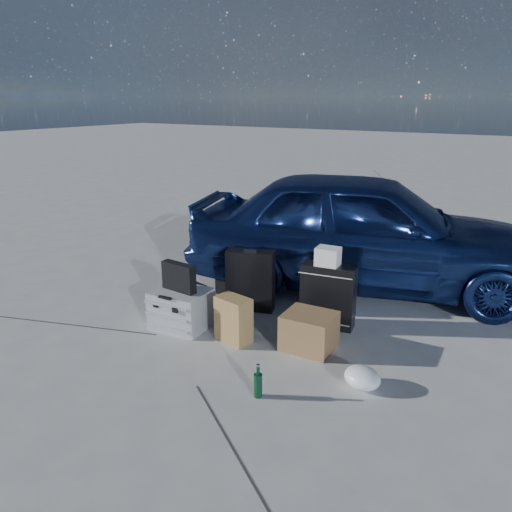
{
  "coord_description": "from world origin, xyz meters",
  "views": [
    {
      "loc": [
        2.48,
        -3.46,
        2.22
      ],
      "look_at": [
        -0.18,
        0.85,
        0.6
      ],
      "focal_mm": 35.0,
      "sensor_mm": 36.0,
      "label": 1
    }
  ],
  "objects_px": {
    "car": "(365,230)",
    "briefcase": "(191,297)",
    "cardboard_box": "(309,331)",
    "suitcase_right": "(328,296)",
    "green_bottle": "(258,381)",
    "pelican_case": "(181,309)",
    "duffel_bag": "(243,283)",
    "suitcase_left": "(250,280)"
  },
  "relations": [
    {
      "from": "cardboard_box",
      "to": "suitcase_right",
      "type": "bearing_deg",
      "value": 95.76
    },
    {
      "from": "suitcase_right",
      "to": "green_bottle",
      "type": "relative_size",
      "value": 2.43
    },
    {
      "from": "car",
      "to": "cardboard_box",
      "type": "relative_size",
      "value": 9.18
    },
    {
      "from": "car",
      "to": "pelican_case",
      "type": "relative_size",
      "value": 7.79
    },
    {
      "from": "car",
      "to": "suitcase_left",
      "type": "xyz_separation_m",
      "value": [
        -0.78,
        -1.31,
        -0.38
      ]
    },
    {
      "from": "briefcase",
      "to": "suitcase_left",
      "type": "bearing_deg",
      "value": 53.1
    },
    {
      "from": "suitcase_left",
      "to": "green_bottle",
      "type": "bearing_deg",
      "value": -74.18
    },
    {
      "from": "duffel_bag",
      "to": "car",
      "type": "bearing_deg",
      "value": 43.27
    },
    {
      "from": "cardboard_box",
      "to": "car",
      "type": "bearing_deg",
      "value": 94.87
    },
    {
      "from": "green_bottle",
      "to": "pelican_case",
      "type": "bearing_deg",
      "value": 153.36
    },
    {
      "from": "green_bottle",
      "to": "cardboard_box",
      "type": "bearing_deg",
      "value": 90.79
    },
    {
      "from": "duffel_bag",
      "to": "briefcase",
      "type": "bearing_deg",
      "value": -108.46
    },
    {
      "from": "green_bottle",
      "to": "duffel_bag",
      "type": "bearing_deg",
      "value": 126.18
    },
    {
      "from": "suitcase_left",
      "to": "duffel_bag",
      "type": "height_order",
      "value": "suitcase_left"
    },
    {
      "from": "suitcase_right",
      "to": "green_bottle",
      "type": "xyz_separation_m",
      "value": [
        0.07,
        -1.44,
        -0.19
      ]
    },
    {
      "from": "suitcase_right",
      "to": "cardboard_box",
      "type": "relative_size",
      "value": 1.42
    },
    {
      "from": "duffel_bag",
      "to": "green_bottle",
      "type": "bearing_deg",
      "value": -54.4
    },
    {
      "from": "cardboard_box",
      "to": "green_bottle",
      "type": "relative_size",
      "value": 1.7
    },
    {
      "from": "briefcase",
      "to": "suitcase_left",
      "type": "xyz_separation_m",
      "value": [
        0.5,
        0.4,
        0.16
      ]
    },
    {
      "from": "cardboard_box",
      "to": "briefcase",
      "type": "bearing_deg",
      "value": 177.19
    },
    {
      "from": "suitcase_right",
      "to": "green_bottle",
      "type": "bearing_deg",
      "value": -96.53
    },
    {
      "from": "briefcase",
      "to": "green_bottle",
      "type": "distance_m",
      "value": 1.76
    },
    {
      "from": "briefcase",
      "to": "pelican_case",
      "type": "bearing_deg",
      "value": -51.85
    },
    {
      "from": "suitcase_left",
      "to": "green_bottle",
      "type": "xyz_separation_m",
      "value": [
        0.95,
        -1.39,
        -0.2
      ]
    },
    {
      "from": "suitcase_right",
      "to": "duffel_bag",
      "type": "bearing_deg",
      "value": 159.46
    },
    {
      "from": "suitcase_left",
      "to": "cardboard_box",
      "type": "distance_m",
      "value": 1.06
    },
    {
      "from": "suitcase_left",
      "to": "suitcase_right",
      "type": "height_order",
      "value": "suitcase_left"
    },
    {
      "from": "car",
      "to": "suitcase_right",
      "type": "relative_size",
      "value": 6.45
    },
    {
      "from": "car",
      "to": "cardboard_box",
      "type": "distance_m",
      "value": 1.87
    },
    {
      "from": "briefcase",
      "to": "suitcase_left",
      "type": "relative_size",
      "value": 0.68
    },
    {
      "from": "car",
      "to": "briefcase",
      "type": "xyz_separation_m",
      "value": [
        -1.29,
        -1.71,
        -0.53
      ]
    },
    {
      "from": "pelican_case",
      "to": "cardboard_box",
      "type": "relative_size",
      "value": 1.18
    },
    {
      "from": "pelican_case",
      "to": "duffel_bag",
      "type": "bearing_deg",
      "value": 80.76
    },
    {
      "from": "pelican_case",
      "to": "suitcase_right",
      "type": "distance_m",
      "value": 1.47
    },
    {
      "from": "pelican_case",
      "to": "cardboard_box",
      "type": "bearing_deg",
      "value": 6.52
    },
    {
      "from": "car",
      "to": "duffel_bag",
      "type": "xyz_separation_m",
      "value": [
        -1.06,
        -1.02,
        -0.55
      ]
    },
    {
      "from": "suitcase_left",
      "to": "green_bottle",
      "type": "relative_size",
      "value": 2.5
    },
    {
      "from": "suitcase_left",
      "to": "pelican_case",
      "type": "bearing_deg",
      "value": -134.15
    },
    {
      "from": "duffel_bag",
      "to": "green_bottle",
      "type": "xyz_separation_m",
      "value": [
        1.23,
        -1.68,
        -0.02
      ]
    },
    {
      "from": "car",
      "to": "duffel_bag",
      "type": "distance_m",
      "value": 1.57
    },
    {
      "from": "pelican_case",
      "to": "suitcase_left",
      "type": "xyz_separation_m",
      "value": [
        0.35,
        0.74,
        0.14
      ]
    },
    {
      "from": "pelican_case",
      "to": "briefcase",
      "type": "xyz_separation_m",
      "value": [
        -0.15,
        0.33,
        -0.02
      ]
    }
  ]
}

